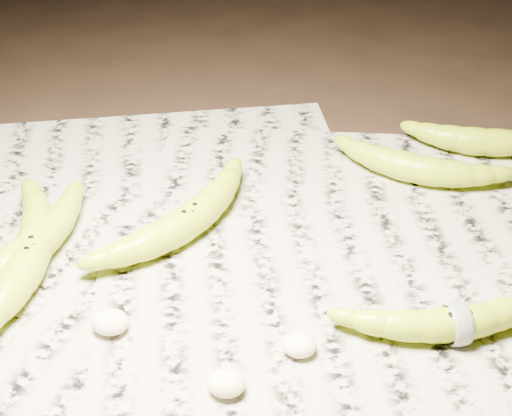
# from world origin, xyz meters

# --- Properties ---
(ground) EXTENTS (3.00, 3.00, 0.00)m
(ground) POSITION_xyz_m (0.00, 0.00, 0.00)
(ground) COLOR black
(ground) RESTS_ON ground
(newspaper_patch) EXTENTS (0.90, 0.70, 0.01)m
(newspaper_patch) POSITION_xyz_m (-0.03, -0.03, 0.00)
(newspaper_patch) COLOR #A49F8C
(newspaper_patch) RESTS_ON ground
(banana_left_a) EXTENTS (0.09, 0.24, 0.04)m
(banana_left_a) POSITION_xyz_m (-0.24, -0.05, 0.03)
(banana_left_a) COLOR #B9D01A
(banana_left_a) RESTS_ON newspaper_patch
(banana_left_b) EXTENTS (0.14, 0.21, 0.04)m
(banana_left_b) POSITION_xyz_m (-0.25, -0.04, 0.03)
(banana_left_b) COLOR #B9D01A
(banana_left_b) RESTS_ON newspaper_patch
(banana_center) EXTENTS (0.17, 0.21, 0.04)m
(banana_center) POSITION_xyz_m (-0.09, 0.02, 0.03)
(banana_center) COLOR #B9D01A
(banana_center) RESTS_ON newspaper_patch
(banana_taped) EXTENTS (0.21, 0.10, 0.03)m
(banana_taped) POSITION_xyz_m (0.19, -0.10, 0.02)
(banana_taped) COLOR #B9D01A
(banana_taped) RESTS_ON newspaper_patch
(banana_upper_a) EXTENTS (0.20, 0.11, 0.04)m
(banana_upper_a) POSITION_xyz_m (0.17, 0.16, 0.03)
(banana_upper_a) COLOR #B9D01A
(banana_upper_a) RESTS_ON newspaper_patch
(banana_upper_b) EXTENTS (0.18, 0.06, 0.04)m
(banana_upper_b) POSITION_xyz_m (0.27, 0.23, 0.03)
(banana_upper_b) COLOR #B9D01A
(banana_upper_b) RESTS_ON newspaper_patch
(measuring_tape) EXTENTS (0.01, 0.04, 0.04)m
(measuring_tape) POSITION_xyz_m (0.19, -0.10, 0.02)
(measuring_tape) COLOR white
(measuring_tape) RESTS_ON newspaper_patch
(flesh_chunk_a) EXTENTS (0.04, 0.03, 0.02)m
(flesh_chunk_a) POSITION_xyz_m (-0.14, -0.13, 0.02)
(flesh_chunk_a) COLOR beige
(flesh_chunk_a) RESTS_ON newspaper_patch
(flesh_chunk_b) EXTENTS (0.03, 0.03, 0.02)m
(flesh_chunk_b) POSITION_xyz_m (-0.02, -0.19, 0.02)
(flesh_chunk_b) COLOR beige
(flesh_chunk_b) RESTS_ON newspaper_patch
(flesh_chunk_c) EXTENTS (0.03, 0.03, 0.02)m
(flesh_chunk_c) POSITION_xyz_m (0.04, -0.14, 0.02)
(flesh_chunk_c) COLOR beige
(flesh_chunk_c) RESTS_ON newspaper_patch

